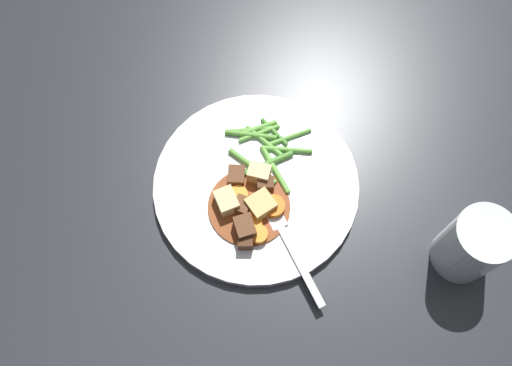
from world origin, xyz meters
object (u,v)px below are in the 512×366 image
at_px(meat_chunk_4, 245,228).
at_px(meat_chunk_3, 265,186).
at_px(potato_chunk_0, 227,201).
at_px(water_glass, 472,245).
at_px(meat_chunk_2, 236,176).
at_px(dinner_plate, 256,185).
at_px(potato_chunk_2, 261,205).
at_px(carrot_slice_3, 238,196).
at_px(potato_chunk_1, 260,174).
at_px(carrot_slice_0, 274,207).
at_px(meat_chunk_0, 244,206).
at_px(carrot_slice_1, 258,234).
at_px(meat_chunk_1, 245,240).
at_px(fork, 288,242).
at_px(carrot_slice_2, 252,222).

bearing_deg(meat_chunk_4, meat_chunk_3, -177.09).
xyz_separation_m(potato_chunk_0, water_glass, (-0.08, 0.31, 0.02)).
relative_size(meat_chunk_2, water_glass, 0.25).
bearing_deg(dinner_plate, potato_chunk_2, 36.21).
bearing_deg(potato_chunk_0, dinner_plate, 155.59).
xyz_separation_m(carrot_slice_3, potato_chunk_1, (-0.04, 0.01, 0.01)).
distance_m(carrot_slice_0, meat_chunk_0, 0.04).
xyz_separation_m(carrot_slice_1, meat_chunk_3, (-0.06, -0.02, 0.00)).
height_order(dinner_plate, water_glass, water_glass).
xyz_separation_m(dinner_plate, water_glass, (-0.03, 0.28, 0.04)).
relative_size(meat_chunk_2, meat_chunk_3, 1.17).
distance_m(dinner_plate, meat_chunk_1, 0.09).
bearing_deg(potato_chunk_0, carrot_slice_3, 151.84).
relative_size(potato_chunk_2, meat_chunk_3, 1.50).
bearing_deg(meat_chunk_0, fork, 77.69).
bearing_deg(carrot_slice_0, meat_chunk_1, -11.44).
bearing_deg(carrot_slice_2, meat_chunk_0, -125.41).
relative_size(dinner_plate, fork, 1.91).
relative_size(meat_chunk_0, meat_chunk_1, 1.13).
bearing_deg(potato_chunk_1, water_glass, 94.16).
bearing_deg(meat_chunk_2, carrot_slice_0, 75.74).
xyz_separation_m(potato_chunk_1, meat_chunk_0, (0.05, 0.00, -0.00)).
height_order(meat_chunk_4, fork, meat_chunk_4).
xyz_separation_m(carrot_slice_1, meat_chunk_1, (0.02, -0.01, 0.00)).
distance_m(carrot_slice_3, meat_chunk_3, 0.04).
distance_m(carrot_slice_0, carrot_slice_3, 0.05).
bearing_deg(carrot_slice_1, meat_chunk_1, -34.80).
distance_m(carrot_slice_2, meat_chunk_3, 0.05).
distance_m(carrot_slice_1, meat_chunk_4, 0.02).
height_order(dinner_plate, meat_chunk_4, meat_chunk_4).
bearing_deg(meat_chunk_0, potato_chunk_1, -178.69).
distance_m(carrot_slice_3, potato_chunk_2, 0.03).
distance_m(potato_chunk_1, fork, 0.10).
relative_size(carrot_slice_3, potato_chunk_2, 0.81).
distance_m(carrot_slice_3, potato_chunk_1, 0.04).
bearing_deg(meat_chunk_3, fork, 48.49).
bearing_deg(meat_chunk_1, fork, 116.74).
bearing_deg(carrot_slice_3, fork, 72.77).
height_order(carrot_slice_1, potato_chunk_0, potato_chunk_0).
bearing_deg(potato_chunk_0, meat_chunk_1, 51.78).
relative_size(carrot_slice_2, potato_chunk_1, 0.94).
relative_size(carrot_slice_2, meat_chunk_3, 1.26).
height_order(potato_chunk_2, meat_chunk_0, potato_chunk_2).
bearing_deg(dinner_plate, meat_chunk_3, 78.33).
relative_size(carrot_slice_1, meat_chunk_3, 1.13).
bearing_deg(carrot_slice_3, potato_chunk_1, 161.88).
relative_size(carrot_slice_3, meat_chunk_3, 1.22).
distance_m(potato_chunk_2, water_glass, 0.27).
bearing_deg(carrot_slice_0, meat_chunk_2, -104.26).
distance_m(meat_chunk_2, meat_chunk_4, 0.08).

